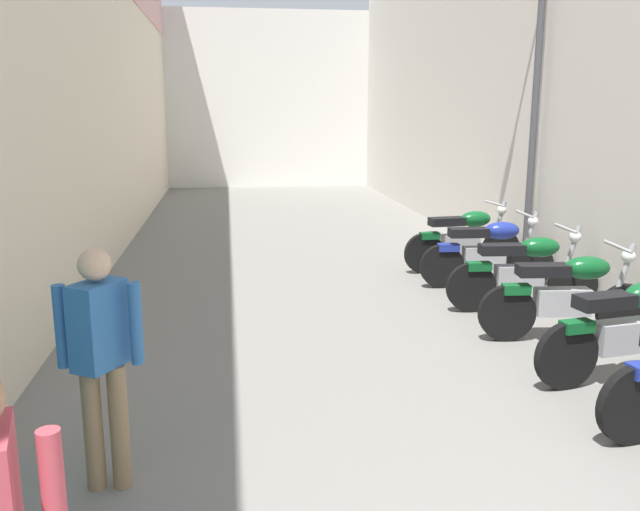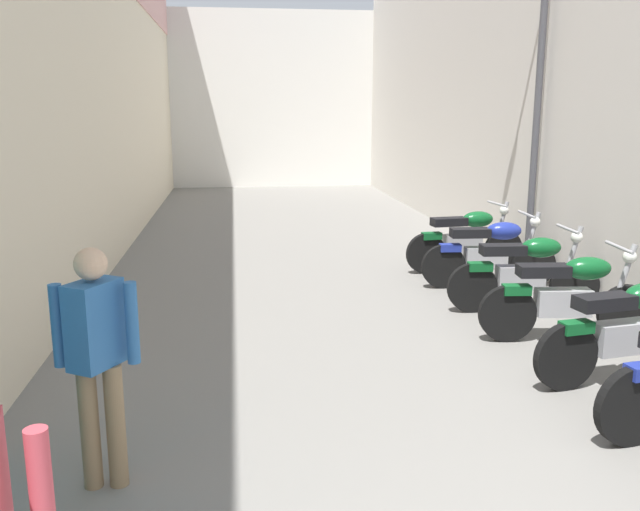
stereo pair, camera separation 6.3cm
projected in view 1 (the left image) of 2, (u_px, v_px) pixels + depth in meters
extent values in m
plane|color=slate|center=(327.00, 287.00, 9.14)|extent=(36.69, 36.69, 0.00)
cube|color=beige|center=(510.00, 76.00, 10.90)|extent=(0.40, 20.69, 5.81)
cube|color=silver|center=(266.00, 100.00, 21.49)|extent=(9.22, 2.00, 5.33)
cylinder|color=black|center=(634.00, 405.00, 4.80)|extent=(0.61, 0.16, 0.60)
cylinder|color=black|center=(566.00, 356.00, 5.76)|extent=(0.61, 0.17, 0.60)
cube|color=#9E9EA3|center=(623.00, 336.00, 5.90)|extent=(0.58, 0.29, 0.28)
cube|color=black|center=(605.00, 301.00, 5.76)|extent=(0.55, 0.30, 0.12)
cube|color=#0F5123|center=(577.00, 326.00, 5.73)|extent=(0.30, 0.18, 0.10)
cylinder|color=black|center=(625.00, 312.00, 7.01)|extent=(0.60, 0.14, 0.60)
cylinder|color=black|center=(507.00, 313.00, 6.97)|extent=(0.60, 0.14, 0.60)
cube|color=#9E9EA3|center=(562.00, 302.00, 6.96)|extent=(0.58, 0.25, 0.28)
ellipsoid|color=#0F5123|center=(587.00, 268.00, 6.90)|extent=(0.50, 0.31, 0.24)
cube|color=black|center=(543.00, 270.00, 6.88)|extent=(0.54, 0.27, 0.12)
cylinder|color=#9E9EA3|center=(621.00, 280.00, 6.94)|extent=(0.25, 0.08, 0.77)
cylinder|color=#9E9EA3|center=(618.00, 247.00, 6.86)|extent=(0.09, 0.58, 0.04)
sphere|color=silver|center=(628.00, 256.00, 6.89)|extent=(0.14, 0.14, 0.14)
cube|color=#0F5123|center=(516.00, 289.00, 6.92)|extent=(0.29, 0.17, 0.10)
cylinder|color=black|center=(573.00, 285.00, 8.07)|extent=(0.60, 0.12, 0.60)
cylinder|color=black|center=(471.00, 287.00, 7.98)|extent=(0.60, 0.12, 0.60)
cube|color=#9E9EA3|center=(519.00, 277.00, 8.00)|extent=(0.57, 0.23, 0.28)
ellipsoid|color=#0F5123|center=(540.00, 247.00, 7.94)|extent=(0.50, 0.29, 0.24)
cube|color=black|center=(502.00, 249.00, 7.91)|extent=(0.53, 0.25, 0.12)
cylinder|color=#9E9EA3|center=(569.00, 257.00, 7.99)|extent=(0.25, 0.08, 0.77)
cylinder|color=#9E9EA3|center=(566.00, 229.00, 7.91)|extent=(0.07, 0.58, 0.04)
sphere|color=silver|center=(575.00, 237.00, 7.94)|extent=(0.14, 0.14, 0.14)
cube|color=#0F5123|center=(479.00, 266.00, 7.93)|extent=(0.29, 0.16, 0.10)
cylinder|color=black|center=(531.00, 265.00, 9.16)|extent=(0.60, 0.11, 0.60)
cylinder|color=black|center=(442.00, 266.00, 9.06)|extent=(0.60, 0.11, 0.60)
cube|color=#9E9EA3|center=(484.00, 257.00, 9.08)|extent=(0.57, 0.23, 0.28)
ellipsoid|color=navy|center=(502.00, 231.00, 9.02)|extent=(0.49, 0.29, 0.24)
cube|color=black|center=(468.00, 233.00, 8.99)|extent=(0.53, 0.25, 0.12)
cylinder|color=#9E9EA3|center=(528.00, 240.00, 9.08)|extent=(0.25, 0.07, 0.77)
cylinder|color=#9E9EA3|center=(525.00, 214.00, 9.00)|extent=(0.07, 0.58, 0.04)
sphere|color=silver|center=(533.00, 221.00, 9.03)|extent=(0.14, 0.14, 0.14)
cube|color=navy|center=(448.00, 247.00, 9.01)|extent=(0.29, 0.16, 0.10)
cylinder|color=black|center=(501.00, 249.00, 10.18)|extent=(0.61, 0.14, 0.60)
cylinder|color=black|center=(424.00, 253.00, 9.89)|extent=(0.61, 0.14, 0.60)
cube|color=#9E9EA3|center=(460.00, 243.00, 10.00)|extent=(0.58, 0.26, 0.28)
ellipsoid|color=#0F5123|center=(475.00, 219.00, 9.97)|extent=(0.50, 0.31, 0.24)
cube|color=black|center=(447.00, 222.00, 9.87)|extent=(0.54, 0.27, 0.12)
cylinder|color=#9E9EA3|center=(498.00, 227.00, 10.09)|extent=(0.25, 0.08, 0.77)
cylinder|color=#9E9EA3|center=(495.00, 204.00, 10.00)|extent=(0.10, 0.58, 0.04)
sphere|color=silver|center=(502.00, 210.00, 10.05)|extent=(0.14, 0.14, 0.14)
cube|color=#0F5123|center=(430.00, 236.00, 9.85)|extent=(0.29, 0.17, 0.10)
cylinder|color=#B23D47|center=(54.00, 502.00, 2.24)|extent=(0.08, 0.08, 0.52)
cylinder|color=#8C7251|center=(93.00, 428.00, 4.22)|extent=(0.12, 0.12, 0.82)
cylinder|color=#8C7251|center=(119.00, 427.00, 4.24)|extent=(0.12, 0.12, 0.82)
cube|color=#2D66A5|center=(99.00, 325.00, 4.08)|extent=(0.35, 0.39, 0.54)
sphere|color=#DBB28E|center=(94.00, 264.00, 4.00)|extent=(0.20, 0.20, 0.20)
cylinder|color=#2D66A5|center=(61.00, 326.00, 4.05)|extent=(0.08, 0.08, 0.52)
cylinder|color=#2D66A5|center=(136.00, 323.00, 4.11)|extent=(0.08, 0.08, 0.52)
cylinder|color=#47474C|center=(535.00, 108.00, 9.30)|extent=(0.10, 0.10, 4.79)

